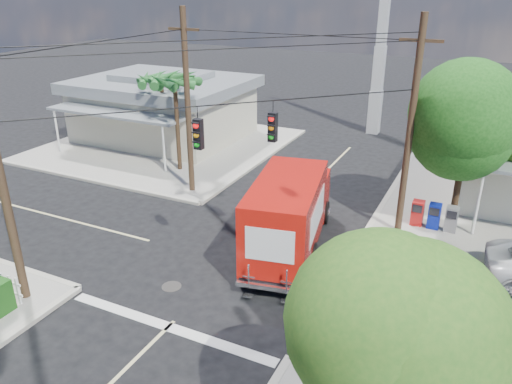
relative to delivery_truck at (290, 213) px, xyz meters
The scene contains 12 objects.
ground 2.91m from the delivery_truck, 129.70° to the right, with size 120.00×120.00×0.00m, color black.
sidewalk_nw 15.43m from the delivery_truck, 143.97° to the left, with size 14.12×14.12×0.14m.
road_markings 4.01m from the delivery_truck, 114.80° to the right, with size 32.00×32.00×0.01m.
building_nw 17.21m from the delivery_truck, 141.90° to the left, with size 10.80×10.20×4.30m.
radio_tower 18.61m from the delivery_truck, 93.26° to the left, with size 0.80×0.80×17.00m.
tree_ne_front 8.12m from the delivery_truck, 40.86° to the left, with size 4.21×4.14×6.66m.
tree_se 10.88m from the delivery_truck, 58.95° to the right, with size 3.67×3.54×5.62m.
palm_nw_front 11.18m from the delivery_truck, 147.98° to the left, with size 3.01×3.08×5.59m.
palm_nw_back 13.49m from the delivery_truck, 147.06° to the left, with size 3.01×3.08×5.19m.
utility_poles 4.35m from the delivery_truck, behind, with size 12.00×10.68×9.00m.
vending_boxes 6.67m from the delivery_truck, 41.23° to the left, with size 1.90×0.50×1.10m.
delivery_truck is the anchor object (origin of this frame).
Camera 1 is at (8.07, -14.55, 10.05)m, focal length 35.00 mm.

